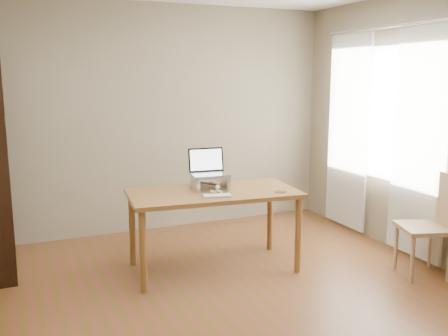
{
  "coord_description": "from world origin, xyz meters",
  "views": [
    {
      "loc": [
        -1.66,
        -3.33,
        1.8
      ],
      "look_at": [
        0.12,
        0.79,
        0.96
      ],
      "focal_mm": 40.0,
      "sensor_mm": 36.0,
      "label": 1
    }
  ],
  "objects_px": {
    "keyboard": "(217,196)",
    "chair": "(430,220)",
    "desk": "(213,200)",
    "laptop": "(208,168)",
    "cat": "(207,183)"
  },
  "relations": [
    {
      "from": "laptop",
      "to": "cat",
      "type": "bearing_deg",
      "value": -122.94
    },
    {
      "from": "desk",
      "to": "chair",
      "type": "bearing_deg",
      "value": -21.68
    },
    {
      "from": "laptop",
      "to": "chair",
      "type": "height_order",
      "value": "laptop"
    },
    {
      "from": "keyboard",
      "to": "cat",
      "type": "xyz_separation_m",
      "value": [
        0.03,
        0.33,
        0.05
      ]
    },
    {
      "from": "chair",
      "to": "keyboard",
      "type": "bearing_deg",
      "value": 178.03
    },
    {
      "from": "laptop",
      "to": "keyboard",
      "type": "relative_size",
      "value": 1.29
    },
    {
      "from": "desk",
      "to": "cat",
      "type": "relative_size",
      "value": 3.46
    },
    {
      "from": "desk",
      "to": "cat",
      "type": "bearing_deg",
      "value": 107.21
    },
    {
      "from": "laptop",
      "to": "keyboard",
      "type": "xyz_separation_m",
      "value": [
        -0.06,
        -0.36,
        -0.18
      ]
    },
    {
      "from": "keyboard",
      "to": "laptop",
      "type": "bearing_deg",
      "value": 94.02
    },
    {
      "from": "keyboard",
      "to": "chair",
      "type": "bearing_deg",
      "value": -7.79
    },
    {
      "from": "desk",
      "to": "chair",
      "type": "relative_size",
      "value": 1.71
    },
    {
      "from": "laptop",
      "to": "cat",
      "type": "relative_size",
      "value": 0.77
    },
    {
      "from": "desk",
      "to": "chair",
      "type": "xyz_separation_m",
      "value": [
        1.75,
        -0.9,
        -0.16
      ]
    },
    {
      "from": "laptop",
      "to": "chair",
      "type": "distance_m",
      "value": 2.08
    }
  ]
}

